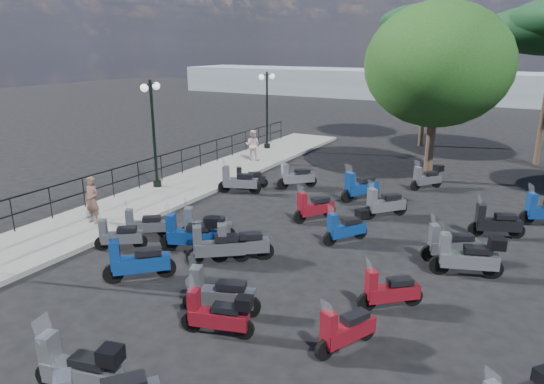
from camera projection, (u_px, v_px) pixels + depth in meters
The scene contains 33 objects.
ground at pixel (263, 264), 13.23m from camera, with size 120.00×120.00×0.00m, color black.
sidewalk at pixel (156, 198), 18.73m from camera, with size 3.00×30.00×0.15m, color slate.
railing at pixel (126, 174), 18.92m from camera, with size 0.04×26.04×1.10m.
lamp_post_1 at pixel (153, 127), 19.23m from camera, with size 0.54×1.23×4.29m.
lamp_post_2 at pixel (267, 105), 26.69m from camera, with size 0.43×1.23×4.19m.
woman at pixel (92, 200), 15.66m from camera, with size 0.57×0.37×1.55m, color brown.
pedestrian_far at pixel (253, 145), 24.32m from camera, with size 0.75×0.58×1.53m, color beige.
scooter_1 at pixel (137, 262), 12.18m from camera, with size 1.38×1.34×1.44m.
scooter_2 at pixel (217, 247), 13.14m from camera, with size 1.46×1.16×1.40m.
scooter_3 at pixel (119, 236), 14.04m from camera, with size 1.29×0.96×1.20m.
scooter_4 at pixel (249, 179), 20.09m from camera, with size 1.24×0.97×1.18m.
scooter_5 at pixel (239, 182), 19.39m from camera, with size 1.68×0.86×1.40m.
scooter_8 at pixel (206, 227), 14.58m from camera, with size 1.61×0.93×1.38m.
scooter_9 at pixel (192, 234), 13.88m from camera, with size 1.68×0.94×1.42m.
scooter_10 at pixel (296, 177), 20.08m from camera, with size 1.30×1.29×1.37m.
scooter_11 at pixel (360, 187), 18.52m from camera, with size 1.06×1.70×1.49m.
scooter_12 at pixel (80, 369), 8.11m from camera, with size 1.74×0.70×1.40m.
scooter_13 at pixel (218, 315), 9.85m from camera, with size 1.54×0.68×1.25m.
scooter_14 at pixel (219, 294), 10.62m from camera, with size 1.70×0.83×1.41m.
scooter_15 at pixel (314, 208), 16.37m from camera, with size 1.00×1.49×1.34m.
scooter_16 at pixel (346, 228), 14.55m from camera, with size 1.01×1.40×1.27m.
scooter_17 at pixel (384, 204), 16.66m from camera, with size 1.22×1.38×1.39m.
scooter_20 at pixel (345, 330), 9.38m from camera, with size 0.84×1.46×1.25m.
scooter_21 at pixel (389, 291), 10.88m from camera, with size 1.25×1.11×1.26m.
scooter_22 at pixel (496, 223), 14.93m from camera, with size 1.61×0.83×1.35m.
scooter_23 at pixel (427, 178), 19.96m from camera, with size 1.09×1.35×1.26m.
scooter_27 at pixel (468, 257), 12.37m from camera, with size 1.77×0.87×1.46m.
scooter_28 at pixel (451, 245), 13.27m from camera, with size 1.53×1.02×1.37m.
scooter_30 at pixel (144, 225), 14.91m from camera, with size 1.29×0.96×1.20m.
scooter_31 at pixel (241, 244), 13.29m from camera, with size 1.46×1.16×1.40m.
broadleaf_tree at pixel (438, 65), 19.86m from camera, with size 5.97×5.97×7.49m.
pine_2 at pixel (431, 22), 26.71m from camera, with size 5.56×5.56×7.96m.
distant_hills at pixel (478, 87), 50.47m from camera, with size 70.00×8.00×3.00m, color gray.
Camera 1 is at (6.07, -10.45, 5.74)m, focal length 32.00 mm.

